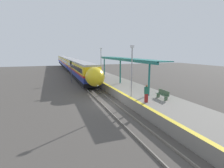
% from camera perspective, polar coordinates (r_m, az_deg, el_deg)
% --- Properties ---
extents(ground_plane, '(120.00, 120.00, 0.00)m').
position_cam_1_polar(ground_plane, '(19.34, -1.11, -6.72)').
color(ground_plane, '#4C4742').
extents(rail_left, '(0.08, 90.00, 0.15)m').
position_cam_1_polar(rail_left, '(19.11, -3.17, -6.71)').
color(rail_left, slate).
rests_on(rail_left, ground_plane).
extents(rail_right, '(0.08, 90.00, 0.15)m').
position_cam_1_polar(rail_right, '(19.55, 0.90, -6.30)').
color(rail_right, slate).
rests_on(rail_right, ground_plane).
extents(train, '(2.76, 73.44, 3.83)m').
position_cam_1_polar(train, '(58.77, -14.02, 6.70)').
color(train, black).
rests_on(train, ground_plane).
extents(platform_right, '(4.92, 64.00, 1.04)m').
position_cam_1_polar(platform_right, '(20.82, 9.67, -4.15)').
color(platform_right, gray).
rests_on(platform_right, ground_plane).
extents(platform_bench, '(0.44, 1.73, 0.89)m').
position_cam_1_polar(platform_bench, '(18.37, 16.25, -3.19)').
color(platform_bench, '#4C6B4C').
rests_on(platform_bench, platform_right).
extents(person_waiting, '(0.36, 0.22, 1.71)m').
position_cam_1_polar(person_waiting, '(16.59, 11.16, -2.95)').
color(person_waiting, maroon).
rests_on(person_waiting, platform_right).
extents(railway_signal, '(0.28, 0.28, 4.07)m').
position_cam_1_polar(railway_signal, '(33.50, -13.22, 4.68)').
color(railway_signal, '#59595E').
rests_on(railway_signal, ground_plane).
extents(lamppost_near, '(0.36, 0.20, 5.34)m').
position_cam_1_polar(lamppost_near, '(18.33, 6.48, 5.31)').
color(lamppost_near, '#9E9EA3').
rests_on(lamppost_near, platform_right).
extents(lamppost_mid, '(0.36, 0.20, 5.34)m').
position_cam_1_polar(lamppost_mid, '(29.09, -3.61, 7.22)').
color(lamppost_mid, '#9E9EA3').
rests_on(lamppost_mid, platform_right).
extents(station_canopy, '(2.02, 19.23, 3.77)m').
position_cam_1_polar(station_canopy, '(26.39, 3.93, 7.94)').
color(station_canopy, '#1E6B66').
rests_on(station_canopy, platform_right).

